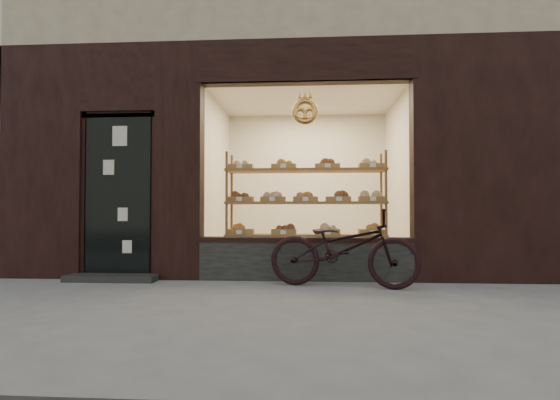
{
  "coord_description": "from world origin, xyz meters",
  "views": [
    {
      "loc": [
        0.5,
        -3.5,
        0.89
      ],
      "look_at": [
        0.13,
        2.0,
        1.03
      ],
      "focal_mm": 28.0,
      "sensor_mm": 36.0,
      "label": 1
    }
  ],
  "objects": [
    {
      "name": "ground",
      "position": [
        0.0,
        0.0,
        0.0
      ],
      "size": [
        90.0,
        90.0,
        0.0
      ],
      "primitive_type": "plane",
      "color": "slate"
    },
    {
      "name": "display_shelf",
      "position": [
        0.45,
        2.55,
        0.87
      ],
      "size": [
        2.2,
        0.45,
        1.7
      ],
      "color": "brown",
      "rests_on": "ground"
    },
    {
      "name": "bicycle",
      "position": [
        0.9,
        1.64,
        0.46
      ],
      "size": [
        1.83,
        0.93,
        0.92
      ],
      "primitive_type": "imported",
      "rotation": [
        0.0,
        0.0,
        1.38
      ],
      "color": "black",
      "rests_on": "ground"
    }
  ]
}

